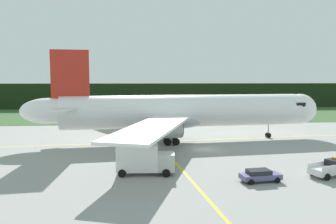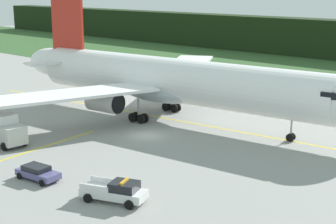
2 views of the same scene
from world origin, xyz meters
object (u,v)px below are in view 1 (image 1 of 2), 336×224
catering_truck (144,159)px  apron_cone (324,167)px  airliner (181,112)px  ops_pickup_truck (332,168)px  staff_car (260,175)px

catering_truck → apron_cone: catering_truck is taller
airliner → apron_cone: size_ratio=67.87×
airliner → ops_pickup_truck: airliner is taller
airliner → staff_car: bearing=-77.3°
airliner → apron_cone: 25.63m
apron_cone → ops_pickup_truck: bearing=-98.4°
catering_truck → staff_car: size_ratio=1.50×
airliner → staff_car: airliner is taller
staff_car → apron_cone: bearing=22.1°
catering_truck → apron_cone: 21.59m
staff_car → apron_cone: size_ratio=5.72×
staff_car → apron_cone: (9.26, 3.75, -0.32)m
airliner → ops_pickup_truck: size_ratio=9.18×
staff_car → airliner: bearing=102.7°
airliner → staff_car: size_ratio=11.86×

